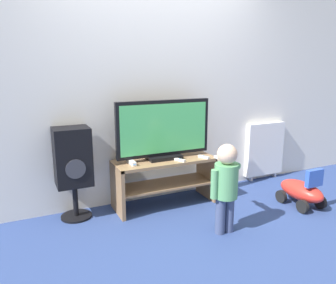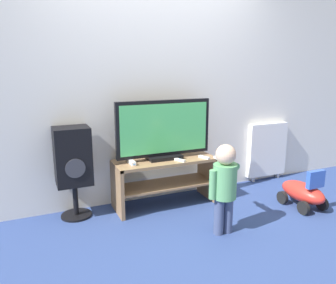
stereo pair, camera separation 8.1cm
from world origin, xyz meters
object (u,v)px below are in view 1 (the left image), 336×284
child (226,181)px  speaker_tower (73,159)px  television (164,130)px  game_console (131,162)px  remote_primary (204,157)px  ride_on_toy (302,191)px  remote_secondary (180,160)px  radiator (265,149)px

child → speaker_tower: bearing=143.2°
television → child: size_ratio=1.26×
television → child: (0.23, -0.79, -0.33)m
game_console → child: size_ratio=0.25×
child → remote_primary: bearing=75.7°
television → speaker_tower: 0.95m
remote_primary → ride_on_toy: remote_primary is taller
television → remote_primary: bearing=-21.2°
remote_secondary → radiator: 1.46m
game_console → radiator: (1.90, 0.23, -0.12)m
game_console → radiator: 1.92m
television → speaker_tower: bearing=175.4°
remote_primary → remote_secondary: same height
speaker_tower → ride_on_toy: speaker_tower is taller
television → child: television is taller
game_console → speaker_tower: 0.56m
child → speaker_tower: size_ratio=0.90×
ride_on_toy → game_console: bearing=159.3°
remote_primary → child: bearing=-104.3°
television → speaker_tower: television is taller
child → radiator: child is taller
television → remote_secondary: (0.11, -0.14, -0.29)m
television → game_console: television is taller
speaker_tower → game_console: bearing=-11.2°
television → ride_on_toy: 1.60m
remote_secondary → child: bearing=-79.4°
ride_on_toy → speaker_tower: bearing=161.6°
game_console → remote_primary: size_ratio=1.52×
remote_secondary → child: 0.65m
game_console → ride_on_toy: game_console is taller
speaker_tower → radiator: size_ratio=1.20×
television → ride_on_toy: bearing=-27.1°
remote_primary → remote_secondary: 0.28m
remote_primary → ride_on_toy: size_ratio=0.25×
remote_primary → radiator: radiator is taller
child → ride_on_toy: size_ratio=1.51×
television → child: bearing=-73.7°
radiator → speaker_tower: bearing=-177.2°
remote_secondary → child: size_ratio=0.16×
television → game_console: size_ratio=5.02×
television → child: 0.88m
remote_secondary → radiator: size_ratio=0.18×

